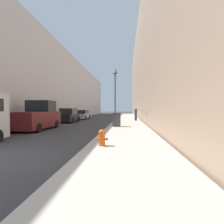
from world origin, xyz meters
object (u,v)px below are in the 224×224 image
pickup_truck (37,117)px  parked_sedan_far (82,115)px  fire_hydrant (102,137)px  parked_sedan_near (68,116)px  trash_bin (117,119)px  lamppost (115,86)px  pedestrian_on_sidewalk (136,114)px

pickup_truck → parked_sedan_far: (0.03, 13.80, -0.29)m
fire_hydrant → parked_sedan_near: bearing=113.9°
trash_bin → lamppost: (-0.29, 2.47, 3.09)m
pickup_truck → pedestrian_on_sidewalk: 12.16m
lamppost → parked_sedan_far: 12.04m
parked_sedan_near → fire_hydrant: bearing=-66.1°
fire_hydrant → pedestrian_on_sidewalk: 15.44m
fire_hydrant → parked_sedan_near: (-6.04, 13.65, 0.27)m
lamppost → pickup_truck: lamppost is taller
fire_hydrant → parked_sedan_near: size_ratio=0.16×
lamppost → parked_sedan_near: size_ratio=1.35×
parked_sedan_near → parked_sedan_far: parked_sedan_near is taller
fire_hydrant → lamppost: lamppost is taller
parked_sedan_near → parked_sedan_far: bearing=90.4°
fire_hydrant → trash_bin: 7.67m
pedestrian_on_sidewalk → parked_sedan_far: bearing=149.4°
fire_hydrant → pedestrian_on_sidewalk: pedestrian_on_sidewalk is taller
pickup_truck → pedestrian_on_sidewalk: pickup_truck is taller
pickup_truck → fire_hydrant: bearing=-46.0°
parked_sedan_near → lamppost: bearing=-30.8°
trash_bin → pickup_truck: bearing=-167.9°
trash_bin → pickup_truck: 6.39m
parked_sedan_far → parked_sedan_near: bearing=-89.6°
pickup_truck → pedestrian_on_sidewalk: size_ratio=2.98×
parked_sedan_far → lamppost: bearing=-59.3°
pickup_truck → parked_sedan_near: (0.07, 7.32, -0.20)m
fire_hydrant → trash_bin: trash_bin is taller
trash_bin → lamppost: size_ratio=0.21×
lamppost → pickup_truck: 7.63m
lamppost → parked_sedan_far: lamppost is taller
fire_hydrant → trash_bin: size_ratio=0.57×
parked_sedan_far → pedestrian_on_sidewalk: pedestrian_on_sidewalk is taller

